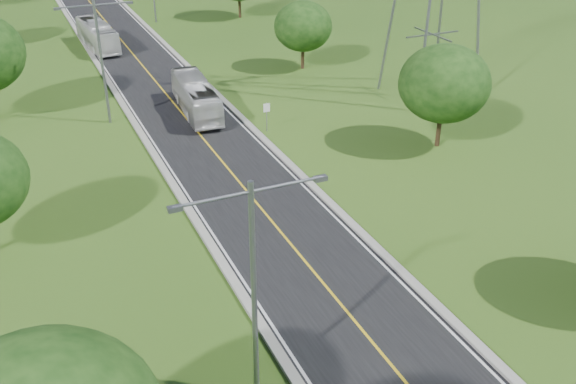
# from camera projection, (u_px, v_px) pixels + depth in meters

# --- Properties ---
(ground) EXTENTS (260.00, 260.00, 0.00)m
(ground) POSITION_uv_depth(u_px,v_px,m) (142.00, 65.00, 67.51)
(ground) COLOR #274914
(ground) RESTS_ON ground
(road) EXTENTS (8.00, 150.00, 0.06)m
(road) POSITION_uv_depth(u_px,v_px,m) (130.00, 50.00, 72.32)
(road) COLOR black
(road) RESTS_ON ground
(curb_left) EXTENTS (0.50, 150.00, 0.22)m
(curb_left) POSITION_uv_depth(u_px,v_px,m) (91.00, 54.00, 70.75)
(curb_left) COLOR gray
(curb_left) RESTS_ON ground
(curb_right) EXTENTS (0.50, 150.00, 0.22)m
(curb_right) POSITION_uv_depth(u_px,v_px,m) (166.00, 45.00, 73.81)
(curb_right) COLOR gray
(curb_right) RESTS_ON ground
(speed_limit_sign) EXTENTS (0.55, 0.09, 2.40)m
(speed_limit_sign) POSITION_uv_depth(u_px,v_px,m) (267.00, 112.00, 50.92)
(speed_limit_sign) COLOR slate
(speed_limit_sign) RESTS_ON ground
(streetlight_near_left) EXTENTS (5.90, 0.25, 10.00)m
(streetlight_near_left) POSITION_uv_depth(u_px,v_px,m) (254.00, 278.00, 23.93)
(streetlight_near_left) COLOR slate
(streetlight_near_left) RESTS_ON ground
(streetlight_mid_left) EXTENTS (5.90, 0.25, 10.00)m
(streetlight_mid_left) POSITION_uv_depth(u_px,v_px,m) (101.00, 52.00, 50.47)
(streetlight_mid_left) COLOR slate
(streetlight_mid_left) RESTS_ON ground
(tree_rb) EXTENTS (6.72, 6.72, 7.82)m
(tree_rb) POSITION_uv_depth(u_px,v_px,m) (444.00, 84.00, 46.81)
(tree_rb) COLOR black
(tree_rb) RESTS_ON ground
(tree_rc) EXTENTS (5.88, 5.88, 6.84)m
(tree_rc) POSITION_uv_depth(u_px,v_px,m) (303.00, 26.00, 64.43)
(tree_rc) COLOR black
(tree_rc) RESTS_ON ground
(bus_outbound) EXTENTS (3.27, 10.43, 2.86)m
(bus_outbound) POSITION_uv_depth(u_px,v_px,m) (196.00, 97.00, 54.46)
(bus_outbound) COLOR beige
(bus_outbound) RESTS_ON road
(bus_inbound) EXTENTS (3.25, 10.73, 2.95)m
(bus_inbound) POSITION_uv_depth(u_px,v_px,m) (97.00, 35.00, 72.41)
(bus_inbound) COLOR silver
(bus_inbound) RESTS_ON road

